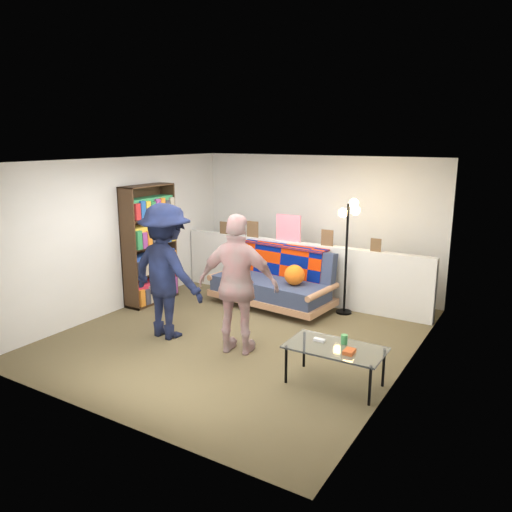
{
  "coord_description": "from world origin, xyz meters",
  "views": [
    {
      "loc": [
        3.57,
        -5.52,
        2.69
      ],
      "look_at": [
        0.0,
        0.4,
        1.05
      ],
      "focal_mm": 35.0,
      "sensor_mm": 36.0,
      "label": 1
    }
  ],
  "objects": [
    {
      "name": "room_shell",
      "position": [
        0.0,
        0.47,
        1.67
      ],
      "size": [
        4.6,
        5.05,
        2.45
      ],
      "color": "silver",
      "rests_on": "ground"
    },
    {
      "name": "ground",
      "position": [
        0.0,
        0.0,
        0.0
      ],
      "size": [
        5.0,
        5.0,
        0.0
      ],
      "primitive_type": "plane",
      "color": "brown",
      "rests_on": "ground"
    },
    {
      "name": "person_right",
      "position": [
        0.28,
        -0.5,
        0.9
      ],
      "size": [
        1.12,
        0.67,
        1.79
      ],
      "primitive_type": "imported",
      "rotation": [
        0.0,
        0.0,
        3.38
      ],
      "color": "pink",
      "rests_on": "ground"
    },
    {
      "name": "bookshelf",
      "position": [
        -2.08,
        0.45,
        0.91
      ],
      "size": [
        0.33,
        0.98,
        1.96
      ],
      "color": "#321F10",
      "rests_on": "ground"
    },
    {
      "name": "futon_sofa",
      "position": [
        -0.2,
        1.32,
        0.4
      ],
      "size": [
        2.09,
        1.15,
        0.86
      ],
      "color": "tan",
      "rests_on": "ground"
    },
    {
      "name": "ledge_decor",
      "position": [
        -0.23,
        1.78,
        1.18
      ],
      "size": [
        2.97,
        0.02,
        0.45
      ],
      "color": "brown",
      "rests_on": "half_wall_ledge"
    },
    {
      "name": "half_wall_ledge",
      "position": [
        0.0,
        1.8,
        0.5
      ],
      "size": [
        4.45,
        0.15,
        1.0
      ],
      "primitive_type": "cube",
      "color": "silver",
      "rests_on": "ground"
    },
    {
      "name": "person_left",
      "position": [
        -0.85,
        -0.56,
        0.93
      ],
      "size": [
        1.26,
        0.8,
        1.85
      ],
      "primitive_type": "imported",
      "rotation": [
        0.0,
        0.0,
        3.04
      ],
      "color": "black",
      "rests_on": "ground"
    },
    {
      "name": "coffee_table",
      "position": [
        1.69,
        -0.7,
        0.42
      ],
      "size": [
        1.08,
        0.6,
        0.56
      ],
      "color": "black",
      "rests_on": "ground"
    },
    {
      "name": "floor_lamp",
      "position": [
        0.93,
        1.6,
        1.27
      ],
      "size": [
        0.39,
        0.33,
        1.8
      ],
      "color": "black",
      "rests_on": "ground"
    }
  ]
}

